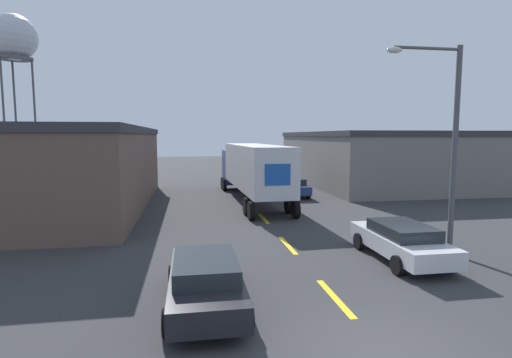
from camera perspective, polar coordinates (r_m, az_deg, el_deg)
The scene contains 10 objects.
ground_plane at distance 9.23m, azimuth 18.04°, elevation -22.70°, with size 160.00×160.00×0.00m, color #333335.
road_centerline at distance 16.45m, azimuth 4.54°, elevation -9.40°, with size 0.20×13.33×0.01m.
warehouse_left at distance 27.35m, azimuth -28.02°, elevation 1.40°, with size 12.12×19.05×4.96m.
warehouse_right at distance 38.61m, azimuth 17.09°, elevation 2.90°, with size 13.71×19.20×4.78m.
semi_truck at distance 27.16m, azimuth -0.67°, elevation 1.73°, with size 3.19×14.62×3.84m.
parked_car_right_near at distance 15.27m, azimuth 19.99°, elevation -8.21°, with size 2.02×4.77×1.33m.
parked_car_right_far at distance 29.65m, azimuth 5.03°, elevation -1.01°, with size 2.02×4.77×1.33m.
parked_car_left_near at distance 10.72m, azimuth -7.23°, elevation -14.05°, with size 2.02×4.77×1.33m.
water_tower at distance 66.95m, azimuth -31.34°, elevation 16.72°, with size 6.20×6.20×21.00m.
street_lamp at distance 16.15m, azimuth 25.54°, elevation 5.84°, with size 2.90×0.32×7.63m.
Camera 1 is at (-3.86, -7.13, 4.41)m, focal length 28.00 mm.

